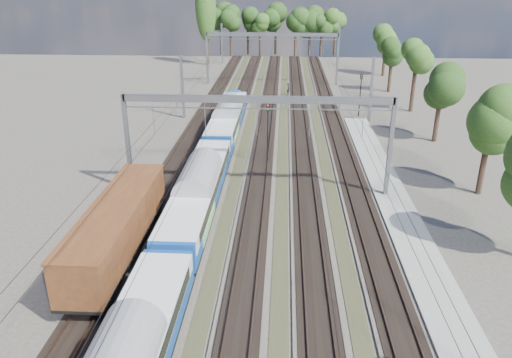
# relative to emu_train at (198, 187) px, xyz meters

# --- Properties ---
(track_bed) EXTENTS (21.00, 130.00, 0.34)m
(track_bed) POSITION_rel_emu_train_xyz_m (4.50, 19.97, -2.54)
(track_bed) COLOR #47423A
(track_bed) RESTS_ON ground
(platform) EXTENTS (3.00, 70.00, 0.30)m
(platform) POSITION_rel_emu_train_xyz_m (16.50, -5.03, -2.49)
(platform) COLOR gray
(platform) RESTS_ON ground
(catenary) EXTENTS (25.65, 130.00, 9.00)m
(catenary) POSITION_rel_emu_train_xyz_m (4.83, 27.66, 3.76)
(catenary) COLOR gray
(catenary) RESTS_ON ground
(tree_belt) EXTENTS (39.36, 98.63, 11.90)m
(tree_belt) POSITION_rel_emu_train_xyz_m (10.57, 68.07, 5.53)
(tree_belt) COLOR black
(tree_belt) RESTS_ON ground
(poplar) EXTENTS (4.40, 4.40, 19.04)m
(poplar) POSITION_rel_emu_train_xyz_m (-10.00, 72.97, 9.24)
(poplar) COLOR black
(poplar) RESTS_ON ground
(emu_train) EXTENTS (3.07, 64.94, 4.49)m
(emu_train) POSITION_rel_emu_train_xyz_m (0.00, 0.00, 0.00)
(emu_train) COLOR black
(emu_train) RESTS_ON ground
(freight_boxcar) EXTENTS (3.18, 15.35, 3.96)m
(freight_boxcar) POSITION_rel_emu_train_xyz_m (-4.50, -6.49, -0.23)
(freight_boxcar) COLOR black
(freight_boxcar) RESTS_ON ground
(worker) EXTENTS (0.57, 0.77, 1.91)m
(worker) POSITION_rel_emu_train_xyz_m (7.47, 44.86, -1.69)
(worker) COLOR black
(worker) RESTS_ON ground
(signal_near) EXTENTS (0.44, 0.40, 6.46)m
(signal_near) POSITION_rel_emu_train_xyz_m (5.17, 12.66, 1.45)
(signal_near) COLOR black
(signal_near) RESTS_ON ground
(signal_far) EXTENTS (0.40, 0.36, 5.86)m
(signal_far) POSITION_rel_emu_train_xyz_m (17.27, 32.43, 1.07)
(signal_far) COLOR black
(signal_far) RESTS_ON ground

